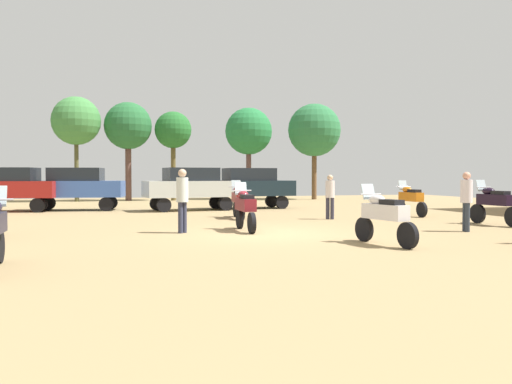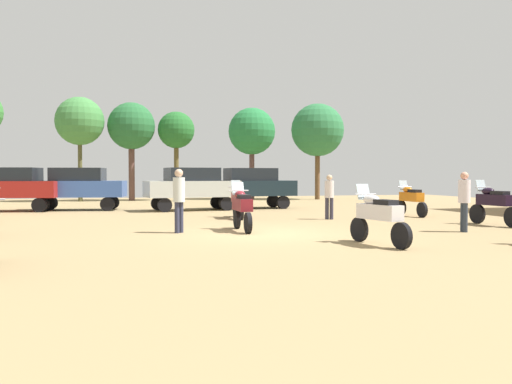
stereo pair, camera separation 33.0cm
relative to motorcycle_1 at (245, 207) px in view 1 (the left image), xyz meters
The scene contains 18 objects.
ground_plane 1.12m from the motorcycle_1, 67.79° to the right, with size 44.00×52.00×0.02m.
motorcycle_1 is the anchor object (origin of this frame).
motorcycle_2 4.72m from the motorcycle_1, 78.29° to the left, with size 0.62×2.21×1.46m.
motorcycle_5 8.43m from the motorcycle_1, ahead, with size 0.62×2.23×1.49m.
motorcycle_6 8.87m from the motorcycle_1, 26.05° to the left, with size 0.62×2.10×1.44m.
motorcycle_7 4.64m from the motorcycle_1, 59.61° to the right, with size 0.70×2.16×1.44m.
car_1 10.74m from the motorcycle_1, 74.19° to the left, with size 4.40×2.05×2.00m.
car_2 13.86m from the motorcycle_1, 125.94° to the left, with size 4.57×2.61×2.00m.
car_3 12.41m from the motorcycle_1, 114.94° to the left, with size 4.54×2.48×2.00m.
car_4 9.70m from the motorcycle_1, 90.38° to the left, with size 4.49×2.31×2.00m.
person_1 6.49m from the motorcycle_1, 17.72° to the right, with size 0.41×0.41×1.75m.
person_2 1.91m from the motorcycle_1, behind, with size 0.48×0.48×1.83m.
person_3 5.25m from the motorcycle_1, 37.94° to the left, with size 0.47×0.47×1.67m.
tree_1 21.82m from the motorcycle_1, 62.50° to the left, with size 3.59×3.59×6.53m.
tree_2 20.49m from the motorcycle_1, 88.77° to the left, with size 2.40×2.40×5.82m.
tree_3 21.42m from the motorcycle_1, 105.47° to the left, with size 3.02×3.02×6.57m.
tree_4 20.95m from the motorcycle_1, 96.77° to the left, with size 3.03×3.03×6.36m.
tree_7 21.61m from the motorcycle_1, 74.57° to the left, with size 3.22×3.22×6.29m.
Camera 1 is at (-4.41, -14.66, 1.67)m, focal length 37.98 mm.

